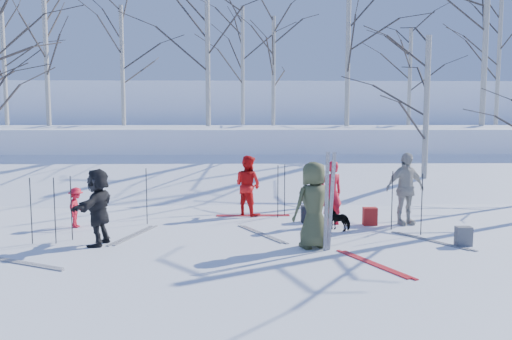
{
  "coord_description": "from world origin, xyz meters",
  "views": [
    {
      "loc": [
        -0.28,
        -10.22,
        2.51
      ],
      "look_at": [
        0.0,
        1.5,
        1.3
      ],
      "focal_mm": 35.0,
      "sensor_mm": 36.0,
      "label": 1
    }
  ],
  "objects_px": {
    "dog": "(340,219)",
    "skier_red_north": "(331,193)",
    "skier_redor_behind": "(248,185)",
    "backpack_red": "(370,216)",
    "skier_cream_east": "(405,189)",
    "skier_grey_west": "(98,207)",
    "backpack_grey": "(464,236)",
    "skier_red_seated": "(76,207)",
    "backpack_dark": "(308,214)",
    "skier_olive_center": "(314,205)"
  },
  "relations": [
    {
      "from": "dog",
      "to": "skier_red_north",
      "type": "bearing_deg",
      "value": -129.51
    },
    {
      "from": "skier_redor_behind",
      "to": "backpack_red",
      "type": "xyz_separation_m",
      "value": [
        2.88,
        -1.31,
        -0.57
      ]
    },
    {
      "from": "skier_red_north",
      "to": "skier_cream_east",
      "type": "height_order",
      "value": "skier_cream_east"
    },
    {
      "from": "backpack_red",
      "to": "skier_grey_west",
      "type": "bearing_deg",
      "value": -163.72
    },
    {
      "from": "skier_grey_west",
      "to": "backpack_grey",
      "type": "relative_size",
      "value": 4.03
    },
    {
      "from": "skier_red_north",
      "to": "skier_grey_west",
      "type": "bearing_deg",
      "value": 1.68
    },
    {
      "from": "backpack_grey",
      "to": "skier_red_seated",
      "type": "bearing_deg",
      "value": 167.19
    },
    {
      "from": "skier_red_north",
      "to": "dog",
      "type": "distance_m",
      "value": 0.76
    },
    {
      "from": "backpack_grey",
      "to": "backpack_dark",
      "type": "bearing_deg",
      "value": 140.37
    },
    {
      "from": "skier_olive_center",
      "to": "dog",
      "type": "height_order",
      "value": "skier_olive_center"
    },
    {
      "from": "skier_red_north",
      "to": "skier_redor_behind",
      "type": "xyz_separation_m",
      "value": [
        -1.96,
        1.25,
        0.02
      ]
    },
    {
      "from": "skier_cream_east",
      "to": "dog",
      "type": "height_order",
      "value": "skier_cream_east"
    },
    {
      "from": "skier_red_seated",
      "to": "dog",
      "type": "relative_size",
      "value": 1.58
    },
    {
      "from": "skier_cream_east",
      "to": "dog",
      "type": "distance_m",
      "value": 1.85
    },
    {
      "from": "skier_cream_east",
      "to": "backpack_dark",
      "type": "distance_m",
      "value": 2.37
    },
    {
      "from": "skier_olive_center",
      "to": "skier_red_north",
      "type": "height_order",
      "value": "skier_olive_center"
    },
    {
      "from": "skier_cream_east",
      "to": "skier_grey_west",
      "type": "bearing_deg",
      "value": 178.43
    },
    {
      "from": "skier_redor_behind",
      "to": "dog",
      "type": "height_order",
      "value": "skier_redor_behind"
    },
    {
      "from": "backpack_red",
      "to": "skier_cream_east",
      "type": "bearing_deg",
      "value": 4.69
    },
    {
      "from": "skier_red_seated",
      "to": "backpack_grey",
      "type": "relative_size",
      "value": 2.44
    },
    {
      "from": "skier_red_seated",
      "to": "skier_grey_west",
      "type": "height_order",
      "value": "skier_grey_west"
    },
    {
      "from": "skier_redor_behind",
      "to": "dog",
      "type": "bearing_deg",
      "value": 178.77
    },
    {
      "from": "skier_redor_behind",
      "to": "dog",
      "type": "distance_m",
      "value": 2.8
    },
    {
      "from": "skier_grey_west",
      "to": "backpack_red",
      "type": "height_order",
      "value": "skier_grey_west"
    },
    {
      "from": "skier_red_north",
      "to": "backpack_grey",
      "type": "distance_m",
      "value": 3.1
    },
    {
      "from": "skier_olive_center",
      "to": "skier_red_seated",
      "type": "relative_size",
      "value": 1.82
    },
    {
      "from": "skier_red_north",
      "to": "skier_redor_behind",
      "type": "height_order",
      "value": "skier_redor_behind"
    },
    {
      "from": "skier_grey_west",
      "to": "skier_cream_east",
      "type": "bearing_deg",
      "value": 114.01
    },
    {
      "from": "skier_cream_east",
      "to": "backpack_dark",
      "type": "xyz_separation_m",
      "value": [
        -2.26,
        0.3,
        -0.66
      ]
    },
    {
      "from": "skier_red_seated",
      "to": "backpack_red",
      "type": "distance_m",
      "value": 6.87
    },
    {
      "from": "skier_redor_behind",
      "to": "backpack_red",
      "type": "distance_m",
      "value": 3.21
    },
    {
      "from": "skier_redor_behind",
      "to": "backpack_dark",
      "type": "bearing_deg",
      "value": -172.71
    },
    {
      "from": "skier_red_north",
      "to": "backpack_red",
      "type": "height_order",
      "value": "skier_red_north"
    },
    {
      "from": "skier_redor_behind",
      "to": "dog",
      "type": "relative_size",
      "value": 2.65
    },
    {
      "from": "skier_red_seated",
      "to": "skier_cream_east",
      "type": "bearing_deg",
      "value": -87.53
    },
    {
      "from": "dog",
      "to": "backpack_grey",
      "type": "distance_m",
      "value": 2.63
    },
    {
      "from": "skier_cream_east",
      "to": "skier_grey_west",
      "type": "relative_size",
      "value": 1.12
    },
    {
      "from": "skier_olive_center",
      "to": "skier_redor_behind",
      "type": "bearing_deg",
      "value": -92.7
    },
    {
      "from": "skier_redor_behind",
      "to": "skier_grey_west",
      "type": "height_order",
      "value": "skier_redor_behind"
    },
    {
      "from": "skier_cream_east",
      "to": "backpack_dark",
      "type": "relative_size",
      "value": 4.29
    },
    {
      "from": "dog",
      "to": "backpack_grey",
      "type": "xyz_separation_m",
      "value": [
        2.19,
        -1.45,
        -0.06
      ]
    },
    {
      "from": "skier_grey_west",
      "to": "backpack_dark",
      "type": "xyz_separation_m",
      "value": [
        4.46,
        2.09,
        -0.57
      ]
    },
    {
      "from": "skier_grey_west",
      "to": "backpack_grey",
      "type": "bearing_deg",
      "value": 97.32
    },
    {
      "from": "skier_red_north",
      "to": "skier_cream_east",
      "type": "bearing_deg",
      "value": 162.26
    },
    {
      "from": "skier_red_seated",
      "to": "skier_grey_west",
      "type": "bearing_deg",
      "value": -147.48
    },
    {
      "from": "skier_red_seated",
      "to": "backpack_red",
      "type": "xyz_separation_m",
      "value": [
        6.87,
        0.07,
        -0.25
      ]
    },
    {
      "from": "backpack_grey",
      "to": "dog",
      "type": "bearing_deg",
      "value": 146.58
    },
    {
      "from": "backpack_grey",
      "to": "backpack_dark",
      "type": "xyz_separation_m",
      "value": [
        -2.79,
        2.31,
        0.01
      ]
    },
    {
      "from": "backpack_red",
      "to": "skier_redor_behind",
      "type": "bearing_deg",
      "value": 155.61
    },
    {
      "from": "dog",
      "to": "backpack_red",
      "type": "distance_m",
      "value": 0.95
    }
  ]
}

